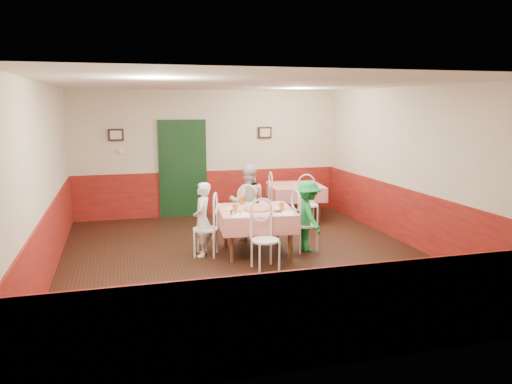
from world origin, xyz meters
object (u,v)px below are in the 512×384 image
object	(u,v)px
glass_b	(282,207)
chair_near	(265,240)
chair_far	(248,216)
glass_c	(242,201)
pizza	(257,209)
diner_far	(248,202)
beer_bottle	(257,199)
main_table	(256,231)
chair_second_b	(308,205)
glass_a	(235,209)
chair_second_a	(263,200)
diner_right	(308,216)
diner_left	(202,219)
wallet	(278,212)
second_table	(295,202)
chair_right	(305,225)
chair_left	(206,229)

from	to	relation	value
glass_b	chair_near	bearing A→B (deg)	-127.14
chair_far	glass_c	xyz separation A→B (m)	(-0.22, -0.41, 0.38)
chair_far	pizza	xyz separation A→B (m)	(-0.08, -0.92, 0.32)
glass_b	diner_far	bearing A→B (deg)	103.90
chair_near	beer_bottle	size ratio (longest dim) A/B	4.63
main_table	chair_second_b	world-z (taller)	chair_second_b
glass_a	diner_far	size ratio (longest dim) A/B	0.10
chair_second_a	diner_right	xyz separation A→B (m)	(0.12, -2.33, 0.16)
main_table	diner_left	xyz separation A→B (m)	(-0.90, 0.09, 0.24)
glass_b	diner_left	world-z (taller)	diner_left
diner_left	beer_bottle	bearing A→B (deg)	124.04
chair_second_b	wallet	distance (m)	2.24
main_table	chair_near	size ratio (longest dim) A/B	1.36
glass_a	beer_bottle	bearing A→B (deg)	48.87
glass_a	diner_right	size ratio (longest dim) A/B	0.12
chair_near	diner_far	bearing A→B (deg)	77.61
beer_bottle	diner_far	size ratio (longest dim) A/B	0.14
second_table	diner_left	world-z (taller)	diner_left
main_table	glass_c	bearing A→B (deg)	107.11
chair_far	beer_bottle	distance (m)	0.60
chair_right	diner_right	size ratio (longest dim) A/B	0.74
chair_left	main_table	bearing A→B (deg)	103.72
pizza	diner_left	world-z (taller)	diner_left
chair_left	chair_right	bearing A→B (deg)	103.72
chair_left	diner_far	world-z (taller)	diner_far
chair_second_b	beer_bottle	distance (m)	1.80
glass_c	diner_right	bearing A→B (deg)	-27.09
wallet	diner_far	size ratio (longest dim) A/B	0.08
chair_left	chair_second_b	bearing A→B (deg)	140.15
chair_right	chair_far	size ratio (longest dim) A/B	1.00
chair_right	diner_far	bearing A→B (deg)	33.26
chair_second_a	wallet	world-z (taller)	chair_second_a
wallet	diner_right	bearing A→B (deg)	27.67
chair_far	pizza	size ratio (longest dim) A/B	2.06
glass_c	main_table	bearing A→B (deg)	-72.89
chair_second_a	glass_a	size ratio (longest dim) A/B	6.15
diner_right	glass_c	bearing A→B (deg)	59.30
chair_far	wallet	bearing A→B (deg)	118.09
pizza	glass_b	size ratio (longest dim) A/B	3.14
pizza	diner_left	xyz separation A→B (m)	(-0.90, 0.17, -0.16)
main_table	diner_far	world-z (taller)	diner_far
glass_c	diner_far	size ratio (longest dim) A/B	0.10
chair_second_a	diner_far	distance (m)	1.53
chair_far	pizza	bearing A→B (deg)	104.13
glass_a	diner_left	world-z (taller)	diner_left
glass_a	main_table	bearing A→B (deg)	28.44
chair_second_a	diner_left	xyz separation A→B (m)	(-1.67, -2.15, 0.17)
glass_b	glass_c	bearing A→B (deg)	126.83
chair_far	chair_near	bearing A→B (deg)	103.38
beer_bottle	chair_second_b	bearing A→B (deg)	37.99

